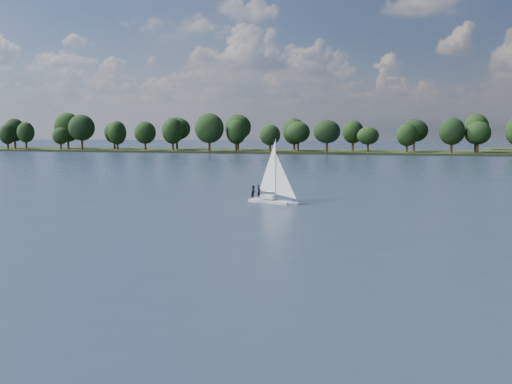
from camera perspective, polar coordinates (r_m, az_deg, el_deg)
ground at (r=119.52m, az=8.83°, el=1.78°), size 700.00×700.00×0.00m
far_shore at (r=231.14m, az=11.26°, el=3.87°), size 660.00×40.00×1.50m
sailboat at (r=71.57m, az=1.50°, el=0.78°), size 6.58×4.03×8.39m
treeline at (r=228.52m, az=9.17°, el=5.90°), size 562.35×73.86×17.62m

